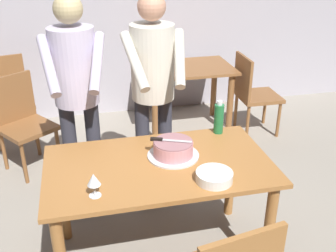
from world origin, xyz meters
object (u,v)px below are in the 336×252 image
object	(u,v)px
person_cutting_cake	(153,82)
background_chair_2	(253,92)
cake_on_platter	(173,149)
water_bottle	(219,118)
cake_knife	(162,140)
background_chair_3	(22,120)
person_standing_beside	(76,87)
plate_stack	(214,177)
main_dining_table	(159,180)
background_chair_1	(9,96)
background_table	(187,81)
wine_glass_near	(94,180)

from	to	relation	value
person_cutting_cake	background_chair_2	size ratio (longest dim) A/B	1.91
cake_on_platter	water_bottle	world-z (taller)	water_bottle
cake_on_platter	cake_knife	world-z (taller)	cake_knife
cake_on_platter	background_chair_3	world-z (taller)	background_chair_3
person_standing_beside	cake_knife	bearing A→B (deg)	-47.01
plate_stack	person_cutting_cake	world-z (taller)	person_cutting_cake
cake_knife	plate_stack	xyz separation A→B (m)	(0.23, -0.36, -0.09)
plate_stack	person_standing_beside	bearing A→B (deg)	129.19
cake_knife	background_chair_3	bearing A→B (deg)	127.10
main_dining_table	background_chair_2	bearing A→B (deg)	50.08
cake_knife	background_chair_3	xyz separation A→B (m)	(-1.05, 1.39, -0.37)
person_cutting_cake	background_chair_2	world-z (taller)	person_cutting_cake
person_cutting_cake	person_standing_beside	distance (m)	0.56
plate_stack	cake_knife	bearing A→B (deg)	122.56
cake_on_platter	person_cutting_cake	world-z (taller)	person_cutting_cake
person_cutting_cake	background_chair_3	distance (m)	1.51
cake_on_platter	water_bottle	size ratio (longest dim) A/B	1.36
person_standing_beside	cake_on_platter	bearing A→B (deg)	-44.90
plate_stack	person_cutting_cake	bearing A→B (deg)	101.95
background_chair_3	person_standing_beside	bearing A→B (deg)	-57.39
plate_stack	background_chair_3	size ratio (longest dim) A/B	0.24
plate_stack	water_bottle	world-z (taller)	water_bottle
background_chair_2	water_bottle	bearing A→B (deg)	-123.55
cake_knife	background_chair_1	size ratio (longest dim) A/B	0.29
cake_on_platter	person_standing_beside	bearing A→B (deg)	135.10
cake_on_platter	background_table	bearing A→B (deg)	71.80
person_cutting_cake	background_chair_3	size ratio (longest dim) A/B	1.91
plate_stack	person_standing_beside	world-z (taller)	person_standing_beside
person_standing_beside	background_chair_3	xyz separation A→B (m)	(-0.53, 0.83, -0.58)
background_chair_2	background_chair_3	size ratio (longest dim) A/B	1.00
person_standing_beside	background_table	xyz separation A→B (m)	(1.21, 1.32, -0.50)
background_chair_2	cake_on_platter	bearing A→B (deg)	-128.82
background_table	background_chair_3	world-z (taller)	background_chair_3
water_bottle	background_chair_3	size ratio (longest dim) A/B	0.28
water_bottle	background_chair_3	xyz separation A→B (m)	(-1.52, 1.15, -0.37)
background_table	water_bottle	bearing A→B (deg)	-97.69
background_chair_2	background_table	bearing A→B (deg)	157.38
plate_stack	background_chair_3	bearing A→B (deg)	126.19
background_chair_3	wine_glass_near	bearing A→B (deg)	-71.42
wine_glass_near	person_cutting_cake	bearing A→B (deg)	59.96
background_chair_1	cake_on_platter	bearing A→B (deg)	-57.83
wine_glass_near	background_chair_2	bearing A→B (deg)	46.78
wine_glass_near	person_cutting_cake	world-z (taller)	person_cutting_cake
plate_stack	background_chair_1	xyz separation A→B (m)	(-1.48, 2.43, -0.29)
person_cutting_cake	water_bottle	bearing A→B (deg)	-33.71
main_dining_table	wine_glass_near	distance (m)	0.54
person_standing_beside	plate_stack	bearing A→B (deg)	-50.81
water_bottle	background_chair_2	xyz separation A→B (m)	(0.90, 1.35, -0.37)
wine_glass_near	background_chair_3	distance (m)	1.87
main_dining_table	background_chair_1	bearing A→B (deg)	119.11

